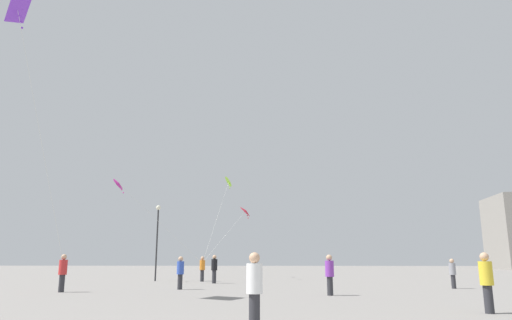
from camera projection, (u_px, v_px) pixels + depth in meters
The scene contains 13 objects.
person_in_black at pixel (214, 268), 31.03m from camera, with size 0.41×0.41×1.86m.
person_in_red at pixel (63, 271), 22.16m from camera, with size 0.39×0.39×1.78m.
person_in_orange at pixel (202, 268), 33.84m from camera, with size 0.39×0.39×1.80m.
person_in_grey at pixel (453, 272), 25.02m from camera, with size 0.34×0.34×1.58m.
person_in_blue at pixel (180, 271), 24.24m from camera, with size 0.37×0.37×1.69m.
person_in_white at pixel (254, 287), 10.11m from camera, with size 0.36×0.36×1.63m.
person_in_yellow at pixel (487, 280), 13.16m from camera, with size 0.37×0.37×1.69m.
person_in_purple at pixel (330, 273), 20.02m from camera, with size 0.38×0.38×1.72m.
kite_magenta_diamond at pixel (119, 184), 33.78m from camera, with size 6.40×2.32×6.14m.
kite_crimson_diamond at pixel (245, 211), 43.33m from camera, with size 2.97×9.53×5.28m.
kite_violet_delta at pixel (18, 13), 19.92m from camera, with size 1.36×5.79×11.23m.
kite_lime_diamond at pixel (229, 182), 38.42m from camera, with size 1.93×3.88×7.12m.
lamppost_east at pixel (157, 231), 35.12m from camera, with size 0.36×0.36×5.65m.
Camera 1 is at (1.43, -7.07, 1.44)m, focal length 32.43 mm.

